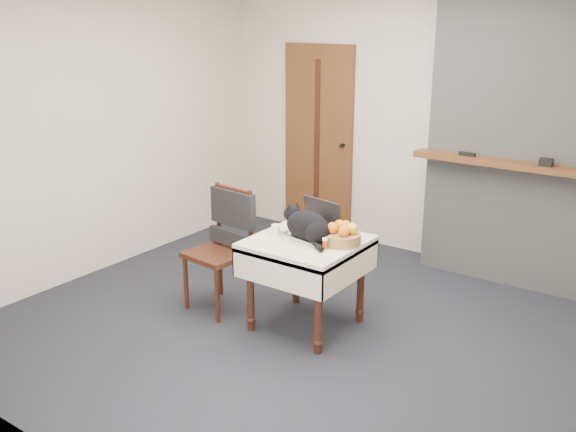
# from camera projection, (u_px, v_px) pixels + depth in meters

# --- Properties ---
(ground) EXTENTS (4.50, 4.50, 0.00)m
(ground) POSITION_uv_depth(u_px,v_px,m) (308.00, 328.00, 4.88)
(ground) COLOR black
(ground) RESTS_ON ground
(room_shell) EXTENTS (4.52, 4.01, 2.61)m
(room_shell) POSITION_uv_depth(u_px,v_px,m) (345.00, 89.00, 4.71)
(room_shell) COLOR beige
(room_shell) RESTS_ON ground
(door) EXTENTS (0.82, 0.10, 2.00)m
(door) POSITION_uv_depth(u_px,v_px,m) (318.00, 141.00, 6.78)
(door) COLOR brown
(door) RESTS_ON ground
(chimney) EXTENTS (1.62, 0.48, 2.60)m
(chimney) POSITION_uv_depth(u_px,v_px,m) (519.00, 136.00, 5.43)
(chimney) COLOR gray
(chimney) RESTS_ON ground
(side_table) EXTENTS (0.78, 0.78, 0.70)m
(side_table) POSITION_uv_depth(u_px,v_px,m) (307.00, 254.00, 4.75)
(side_table) COLOR #3C2010
(side_table) RESTS_ON ground
(laptop) EXTENTS (0.42, 0.37, 0.27)m
(laptop) POSITION_uv_depth(u_px,v_px,m) (315.00, 227.00, 4.78)
(laptop) COLOR #B7B7BC
(laptop) RESTS_ON side_table
(cat) EXTENTS (0.49, 0.33, 0.25)m
(cat) POSITION_uv_depth(u_px,v_px,m) (308.00, 226.00, 4.67)
(cat) COLOR black
(cat) RESTS_ON side_table
(cream_jar) EXTENTS (0.07, 0.07, 0.08)m
(cream_jar) POSITION_uv_depth(u_px,v_px,m) (276.00, 230.00, 4.81)
(cream_jar) COLOR white
(cream_jar) RESTS_ON side_table
(pill_bottle) EXTENTS (0.04, 0.04, 0.08)m
(pill_bottle) POSITION_uv_depth(u_px,v_px,m) (325.00, 243.00, 4.52)
(pill_bottle) COLOR #AB4B15
(pill_bottle) RESTS_ON side_table
(fruit_basket) EXTENTS (0.28, 0.28, 0.16)m
(fruit_basket) POSITION_uv_depth(u_px,v_px,m) (342.00, 235.00, 4.62)
(fruit_basket) COLOR olive
(fruit_basket) RESTS_ON side_table
(desk_clutter) EXTENTS (0.16, 0.04, 0.01)m
(desk_clutter) POSITION_uv_depth(u_px,v_px,m) (334.00, 244.00, 4.62)
(desk_clutter) COLOR black
(desk_clutter) RESTS_ON side_table
(chair) EXTENTS (0.49, 0.48, 0.98)m
(chair) POSITION_uv_depth(u_px,v_px,m) (226.00, 232.00, 5.11)
(chair) COLOR #3C2010
(chair) RESTS_ON ground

